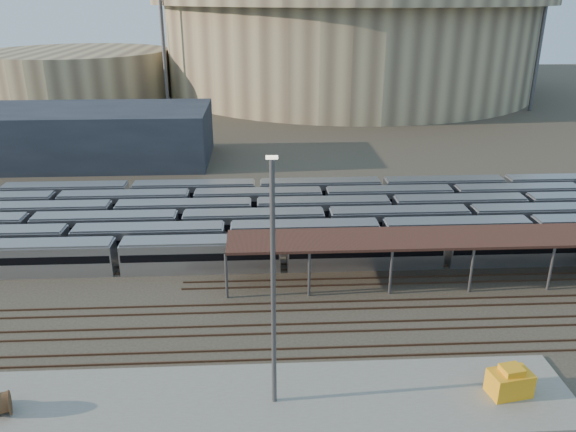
% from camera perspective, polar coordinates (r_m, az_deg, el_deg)
% --- Properties ---
extents(ground, '(420.00, 420.00, 0.00)m').
position_cam_1_polar(ground, '(58.54, 1.68, -8.72)').
color(ground, '#383026').
rests_on(ground, ground).
extents(apron, '(50.00, 9.00, 0.20)m').
position_cam_1_polar(apron, '(45.99, -3.32, -18.19)').
color(apron, gray).
rests_on(apron, ground).
extents(subway_trains, '(125.14, 23.90, 3.60)m').
position_cam_1_polar(subway_trains, '(74.29, -0.88, -0.37)').
color(subway_trains, '#A6A6AB').
rests_on(subway_trains, ground).
extents(inspection_shed, '(60.30, 6.00, 5.30)m').
position_cam_1_polar(inspection_shed, '(65.19, 21.11, -2.08)').
color(inspection_shed, '#515155').
rests_on(inspection_shed, ground).
extents(empty_tracks, '(170.00, 9.62, 0.18)m').
position_cam_1_polar(empty_tracks, '(54.24, 2.10, -11.29)').
color(empty_tracks, '#4C3323').
rests_on(empty_tracks, ground).
extents(stadium, '(124.00, 124.00, 32.50)m').
position_cam_1_polar(stadium, '(193.10, 6.08, 17.51)').
color(stadium, tan).
rests_on(stadium, ground).
extents(secondary_arena, '(56.00, 56.00, 14.00)m').
position_cam_1_polar(secondary_arena, '(190.16, -20.53, 13.39)').
color(secondary_arena, tan).
rests_on(secondary_arena, ground).
extents(service_building, '(42.00, 20.00, 10.00)m').
position_cam_1_polar(service_building, '(112.49, -18.88, 7.78)').
color(service_building, '#1E232D').
rests_on(service_building, ground).
extents(floodlight_0, '(4.00, 1.00, 38.40)m').
position_cam_1_polar(floodlight_0, '(162.71, -12.65, 17.89)').
color(floodlight_0, '#515155').
rests_on(floodlight_0, ground).
extents(floodlight_2, '(4.00, 1.00, 38.40)m').
position_cam_1_polar(floodlight_2, '(168.00, 24.40, 16.67)').
color(floodlight_2, '#515155').
rests_on(floodlight_2, ground).
extents(floodlight_3, '(4.00, 1.00, 38.40)m').
position_cam_1_polar(floodlight_3, '(210.68, -4.75, 19.01)').
color(floodlight_3, '#515155').
rests_on(floodlight_3, ground).
extents(cable_reel_west, '(1.62, 2.11, 1.87)m').
position_cam_1_polar(cable_reel_west, '(48.98, -27.00, -16.55)').
color(cable_reel_west, brown).
rests_on(cable_reel_west, apron).
extents(yard_light_pole, '(0.80, 0.36, 19.57)m').
position_cam_1_polar(yard_light_pole, '(40.19, -1.51, -7.33)').
color(yard_light_pole, '#515155').
rests_on(yard_light_pole, apron).
extents(yellow_equipment, '(3.50, 2.53, 1.99)m').
position_cam_1_polar(yellow_equipment, '(48.96, 21.58, -15.50)').
color(yellow_equipment, orange).
rests_on(yellow_equipment, apron).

